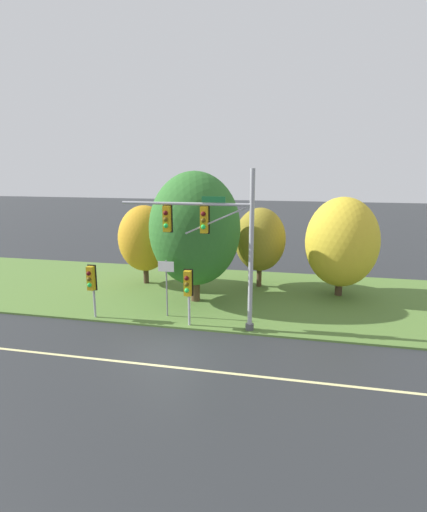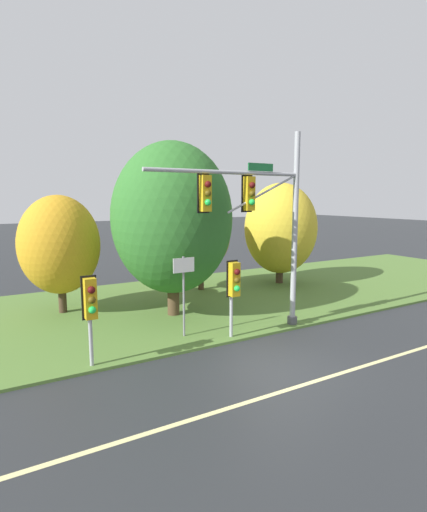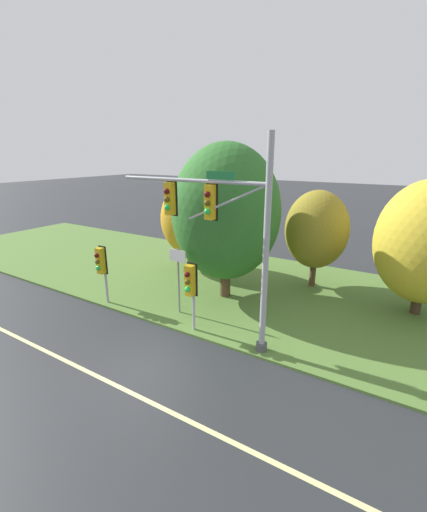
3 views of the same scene
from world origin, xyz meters
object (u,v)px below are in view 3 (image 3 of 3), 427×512
(pedestrian_signal_near_kerb, at_px, (101,264))
(tree_left_of_mast, at_px, (226,213))
(tree_nearest_road, at_px, (189,219))
(pedestrian_signal_further_along, at_px, (191,284))
(route_sign_post, at_px, (178,271))
(tree_behind_signpost, at_px, (317,230))
(traffic_signal_mast, at_px, (223,224))

(pedestrian_signal_near_kerb, relative_size, tree_left_of_mast, 0.38)
(tree_left_of_mast, bearing_deg, tree_nearest_road, 146.17)
(tree_nearest_road, bearing_deg, pedestrian_signal_further_along, -54.07)
(pedestrian_signal_further_along, distance_m, tree_left_of_mast, 4.46)
(tree_nearest_road, bearing_deg, route_sign_post, -58.78)
(tree_behind_signpost, bearing_deg, tree_nearest_road, -173.53)
(pedestrian_signal_near_kerb, distance_m, pedestrian_signal_further_along, 5.07)
(pedestrian_signal_near_kerb, relative_size, tree_nearest_road, 0.54)
(traffic_signal_mast, relative_size, tree_behind_signpost, 1.48)
(traffic_signal_mast, bearing_deg, pedestrian_signal_further_along, -171.22)
(route_sign_post, height_order, tree_nearest_road, tree_nearest_road)
(route_sign_post, height_order, tree_left_of_mast, tree_left_of_mast)
(pedestrian_signal_near_kerb, relative_size, route_sign_post, 0.94)
(pedestrian_signal_near_kerb, xyz_separation_m, pedestrian_signal_further_along, (5.07, 0.01, 0.04))
(tree_left_of_mast, distance_m, tree_behind_signpost, 5.06)
(tree_nearest_road, bearing_deg, tree_behind_signpost, 6.47)
(pedestrian_signal_further_along, height_order, tree_behind_signpost, tree_behind_signpost)
(tree_left_of_mast, xyz_separation_m, tree_behind_signpost, (3.33, 3.63, -1.11))
(traffic_signal_mast, relative_size, pedestrian_signal_further_along, 2.64)
(pedestrian_signal_further_along, relative_size, tree_left_of_mast, 0.39)
(traffic_signal_mast, xyz_separation_m, tree_left_of_mast, (-1.98, 3.64, -0.29))
(pedestrian_signal_further_along, height_order, tree_nearest_road, tree_nearest_road)
(pedestrian_signal_near_kerb, distance_m, tree_nearest_road, 6.73)
(route_sign_post, bearing_deg, pedestrian_signal_further_along, -37.26)
(route_sign_post, xyz_separation_m, tree_nearest_road, (-3.35, 5.52, 1.06))
(pedestrian_signal_near_kerb, bearing_deg, tree_behind_signpost, 44.02)
(traffic_signal_mast, bearing_deg, tree_left_of_mast, 118.55)
(pedestrian_signal_near_kerb, height_order, tree_left_of_mast, tree_left_of_mast)
(route_sign_post, height_order, tree_behind_signpost, tree_behind_signpost)
(pedestrian_signal_further_along, bearing_deg, route_sign_post, 142.74)
(route_sign_post, relative_size, tree_nearest_road, 0.57)
(pedestrian_signal_near_kerb, distance_m, route_sign_post, 3.78)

